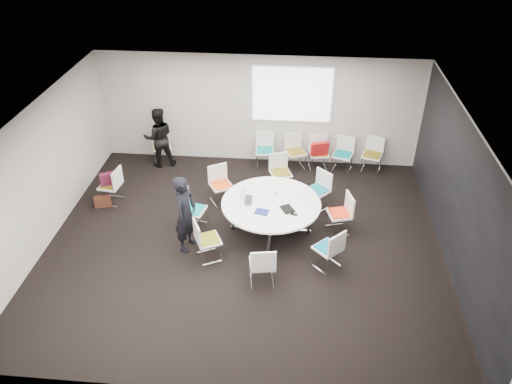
# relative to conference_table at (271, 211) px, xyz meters

# --- Properties ---
(room_shell) EXTENTS (8.08, 7.08, 2.88)m
(room_shell) POSITION_rel_conference_table_xyz_m (-0.41, -0.45, 0.88)
(room_shell) COLOR black
(room_shell) RESTS_ON ground
(conference_table) EXTENTS (2.04, 2.04, 0.73)m
(conference_table) POSITION_rel_conference_table_xyz_m (0.00, 0.00, 0.00)
(conference_table) COLOR silver
(conference_table) RESTS_ON ground
(projection_screen) EXTENTS (1.90, 0.03, 1.35)m
(projection_screen) POSITION_rel_conference_table_xyz_m (0.29, 3.01, 1.33)
(projection_screen) COLOR white
(projection_screen) RESTS_ON room_shell
(chair_ring_a) EXTENTS (0.56, 0.57, 0.88)m
(chair_ring_a) POSITION_rel_conference_table_xyz_m (1.43, 0.13, -0.24)
(chair_ring_a) COLOR silver
(chair_ring_a) RESTS_ON ground
(chair_ring_b) EXTENTS (0.64, 0.64, 0.88)m
(chair_ring_b) POSITION_rel_conference_table_xyz_m (0.98, 0.97, -0.24)
(chair_ring_b) COLOR silver
(chair_ring_b) RESTS_ON ground
(chair_ring_c) EXTENTS (0.59, 0.58, 0.88)m
(chair_ring_c) POSITION_rel_conference_table_xyz_m (0.12, 1.66, -0.24)
(chair_ring_c) COLOR silver
(chair_ring_c) RESTS_ON ground
(chair_ring_d) EXTENTS (0.62, 0.62, 0.88)m
(chair_ring_d) POSITION_rel_conference_table_xyz_m (-1.20, 1.01, -0.24)
(chair_ring_d) COLOR silver
(chair_ring_d) RESTS_ON ground
(chair_ring_e) EXTENTS (0.53, 0.54, 0.88)m
(chair_ring_e) POSITION_rel_conference_table_xyz_m (-1.63, -0.01, -0.24)
(chair_ring_e) COLOR silver
(chair_ring_e) RESTS_ON ground
(chair_ring_f) EXTENTS (0.60, 0.61, 0.88)m
(chair_ring_f) POSITION_rel_conference_table_xyz_m (-1.17, -0.97, -0.24)
(chair_ring_f) COLOR silver
(chair_ring_f) RESTS_ON ground
(chair_ring_g) EXTENTS (0.53, 0.52, 0.88)m
(chair_ring_g) POSITION_rel_conference_table_xyz_m (-0.05, -1.57, -0.24)
(chair_ring_g) COLOR silver
(chair_ring_g) RESTS_ON ground
(chair_ring_h) EXTENTS (0.64, 0.64, 0.88)m
(chair_ring_h) POSITION_rel_conference_table_xyz_m (1.15, -1.02, -0.24)
(chair_ring_h) COLOR silver
(chair_ring_h) RESTS_ON ground
(chair_back_a) EXTENTS (0.49, 0.48, 0.88)m
(chair_back_a) POSITION_rel_conference_table_xyz_m (-0.33, 2.72, -0.24)
(chair_back_a) COLOR silver
(chair_back_a) RESTS_ON ground
(chair_back_b) EXTENTS (0.60, 0.59, 0.88)m
(chair_back_b) POSITION_rel_conference_table_xyz_m (0.44, 2.70, -0.24)
(chair_back_b) COLOR silver
(chair_back_b) RESTS_ON ground
(chair_back_c) EXTENTS (0.53, 0.52, 0.88)m
(chair_back_c) POSITION_rel_conference_table_xyz_m (1.03, 2.71, -0.24)
(chair_back_c) COLOR silver
(chair_back_c) RESTS_ON ground
(chair_back_d) EXTENTS (0.58, 0.57, 0.88)m
(chair_back_d) POSITION_rel_conference_table_xyz_m (1.63, 2.68, -0.24)
(chair_back_d) COLOR silver
(chair_back_d) RESTS_ON ground
(chair_back_e) EXTENTS (0.58, 0.57, 0.88)m
(chair_back_e) POSITION_rel_conference_table_xyz_m (2.36, 2.72, -0.24)
(chair_back_e) COLOR silver
(chair_back_e) RESTS_ON ground
(chair_spare_left) EXTENTS (0.50, 0.51, 0.88)m
(chair_spare_left) POSITION_rel_conference_table_xyz_m (-3.68, 0.77, -0.24)
(chair_spare_left) COLOR silver
(chair_spare_left) RESTS_ON ground
(chair_person_back) EXTENTS (0.58, 0.57, 0.88)m
(chair_person_back) POSITION_rel_conference_table_xyz_m (-3.00, 2.72, -0.24)
(chair_person_back) COLOR silver
(chair_person_back) RESTS_ON ground
(person_main) EXTENTS (0.54, 0.68, 1.64)m
(person_main) POSITION_rel_conference_table_xyz_m (-1.63, -0.68, 0.30)
(person_main) COLOR black
(person_main) RESTS_ON ground
(person_back) EXTENTS (0.91, 0.81, 1.56)m
(person_back) POSITION_rel_conference_table_xyz_m (-2.99, 2.55, 0.26)
(person_back) COLOR black
(person_back) RESTS_ON ground
(laptop) EXTENTS (0.25, 0.38, 0.03)m
(laptop) POSITION_rel_conference_table_xyz_m (-0.42, 0.02, 0.23)
(laptop) COLOR #333338
(laptop) RESTS_ON conference_table
(laptop_lid) EXTENTS (0.09, 0.29, 0.22)m
(laptop_lid) POSITION_rel_conference_table_xyz_m (-0.59, 0.16, 0.34)
(laptop_lid) COLOR silver
(laptop_lid) RESTS_ON conference_table
(notebook_black) EXTENTS (0.33, 0.37, 0.02)m
(notebook_black) POSITION_rel_conference_table_xyz_m (0.34, -0.22, 0.22)
(notebook_black) COLOR black
(notebook_black) RESTS_ON conference_table
(tablet_folio) EXTENTS (0.30, 0.26, 0.03)m
(tablet_folio) POSITION_rel_conference_table_xyz_m (-0.16, -0.36, 0.22)
(tablet_folio) COLOR navy
(tablet_folio) RESTS_ON conference_table
(papers_right) EXTENTS (0.37, 0.35, 0.00)m
(papers_right) POSITION_rel_conference_table_xyz_m (0.52, 0.33, 0.21)
(papers_right) COLOR silver
(papers_right) RESTS_ON conference_table
(papers_front) EXTENTS (0.33, 0.25, 0.00)m
(papers_front) POSITION_rel_conference_table_xyz_m (0.60, 0.01, 0.21)
(papers_front) COLOR white
(papers_front) RESTS_ON conference_table
(cup) EXTENTS (0.08, 0.08, 0.09)m
(cup) POSITION_rel_conference_table_xyz_m (0.09, 0.30, 0.26)
(cup) COLOR white
(cup) RESTS_ON conference_table
(phone) EXTENTS (0.15, 0.10, 0.01)m
(phone) POSITION_rel_conference_table_xyz_m (0.48, -0.38, 0.22)
(phone) COLOR black
(phone) RESTS_ON conference_table
(maroon_bag) EXTENTS (0.42, 0.30, 0.28)m
(maroon_bag) POSITION_rel_conference_table_xyz_m (-3.69, 0.77, 0.10)
(maroon_bag) COLOR #4F1529
(maroon_bag) RESTS_ON chair_spare_left
(brown_bag) EXTENTS (0.39, 0.25, 0.24)m
(brown_bag) POSITION_rel_conference_table_xyz_m (-3.86, 0.58, -0.40)
(brown_bag) COLOR #4A2417
(brown_bag) RESTS_ON ground
(red_jacket) EXTENTS (0.47, 0.28, 0.36)m
(red_jacket) POSITION_rel_conference_table_xyz_m (1.03, 2.48, 0.18)
(red_jacket) COLOR #AB1516
(red_jacket) RESTS_ON chair_back_c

